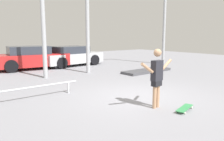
# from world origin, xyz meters

# --- Properties ---
(ground_plane) EXTENTS (36.00, 36.00, 0.00)m
(ground_plane) POSITION_xyz_m (0.00, 0.00, 0.00)
(ground_plane) COLOR gray
(skateboarder) EXTENTS (1.34, 0.22, 1.62)m
(skateboarder) POSITION_xyz_m (-0.37, -1.04, 0.92)
(skateboarder) COLOR tan
(skateboarder) RESTS_ON ground_plane
(skateboard) EXTENTS (0.81, 0.41, 0.08)m
(skateboard) POSITION_xyz_m (0.06, -1.66, 0.06)
(skateboard) COLOR #338C4C
(skateboard) RESTS_ON ground_plane
(manual_pad) EXTENTS (3.11, 1.06, 0.13)m
(manual_pad) POSITION_xyz_m (3.85, 3.30, 0.06)
(manual_pad) COLOR #47474C
(manual_pad) RESTS_ON ground_plane
(grind_rail) EXTENTS (3.17, 0.11, 0.41)m
(grind_rail) POSITION_xyz_m (-2.86, 1.86, 0.33)
(grind_rail) COLOR #B7BABF
(grind_rail) RESTS_ON ground_plane
(canopy_support_right) EXTENTS (6.32, 0.20, 5.71)m
(canopy_support_right) POSITION_xyz_m (4.23, 5.03, 3.56)
(canopy_support_right) COLOR #A5A8AD
(canopy_support_right) RESTS_ON ground_plane
(parked_car_red) EXTENTS (4.25, 2.29, 1.36)m
(parked_car_red) POSITION_xyz_m (-0.77, 8.30, 0.67)
(parked_car_red) COLOR red
(parked_car_red) RESTS_ON ground_plane
(parked_car_silver) EXTENTS (4.20, 2.33, 1.29)m
(parked_car_silver) POSITION_xyz_m (1.78, 8.24, 0.64)
(parked_car_silver) COLOR #B7BABF
(parked_car_silver) RESTS_ON ground_plane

